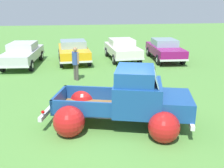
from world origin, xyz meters
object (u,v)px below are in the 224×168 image
(spectator_0, at_px, (76,62))
(show_car_0, at_px, (23,53))
(show_car_1, at_px, (73,50))
(show_car_3, at_px, (165,49))
(show_car_2, at_px, (122,48))
(vintage_pickup_truck, at_px, (129,103))

(spectator_0, bearing_deg, show_car_0, 94.08)
(show_car_1, xyz_separation_m, show_car_3, (6.23, -0.32, -0.00))
(show_car_0, relative_size, show_car_2, 1.11)
(show_car_0, distance_m, spectator_0, 5.02)
(spectator_0, bearing_deg, vintage_pickup_truck, -109.81)
(show_car_1, height_order, spectator_0, spectator_0)
(vintage_pickup_truck, relative_size, show_car_3, 1.08)
(spectator_0, bearing_deg, show_car_2, 18.48)
(show_car_3, bearing_deg, show_car_2, -97.23)
(vintage_pickup_truck, xyz_separation_m, show_car_0, (-4.79, 9.32, 0.03))
(vintage_pickup_truck, height_order, show_car_0, vintage_pickup_truck)
(show_car_2, height_order, spectator_0, spectator_0)
(show_car_3, height_order, spectator_0, spectator_0)
(vintage_pickup_truck, relative_size, show_car_2, 1.14)
(show_car_2, xyz_separation_m, spectator_0, (-3.30, -4.60, 0.19))
(show_car_1, height_order, show_car_2, same)
(show_car_0, xyz_separation_m, show_car_2, (6.52, 0.75, -0.00))
(show_car_0, relative_size, spectator_0, 2.83)
(show_car_0, height_order, show_car_2, same)
(show_car_0, height_order, show_car_3, same)
(show_car_1, xyz_separation_m, show_car_2, (3.36, 0.26, -0.00))
(show_car_3, bearing_deg, show_car_1, -88.86)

